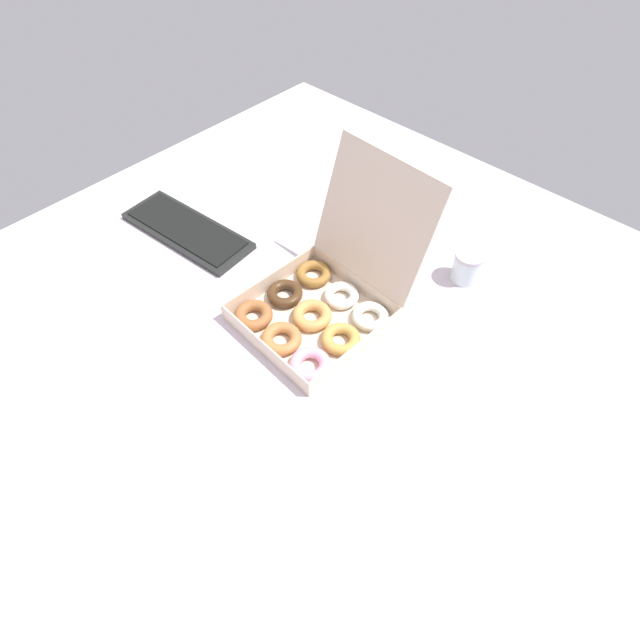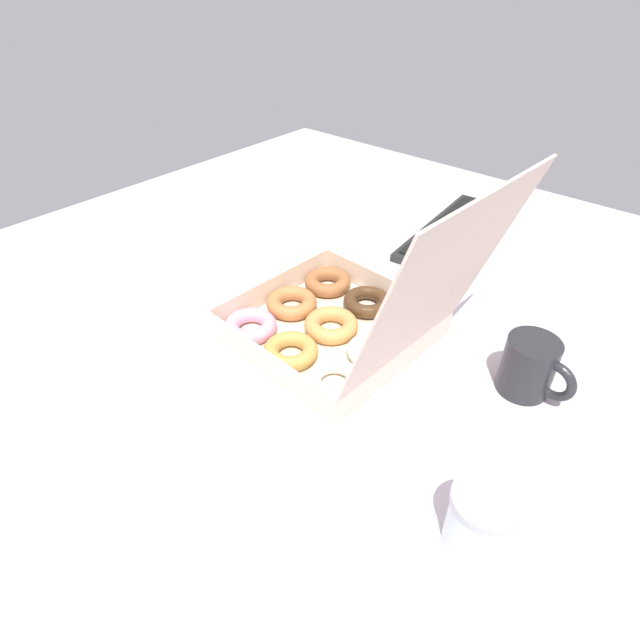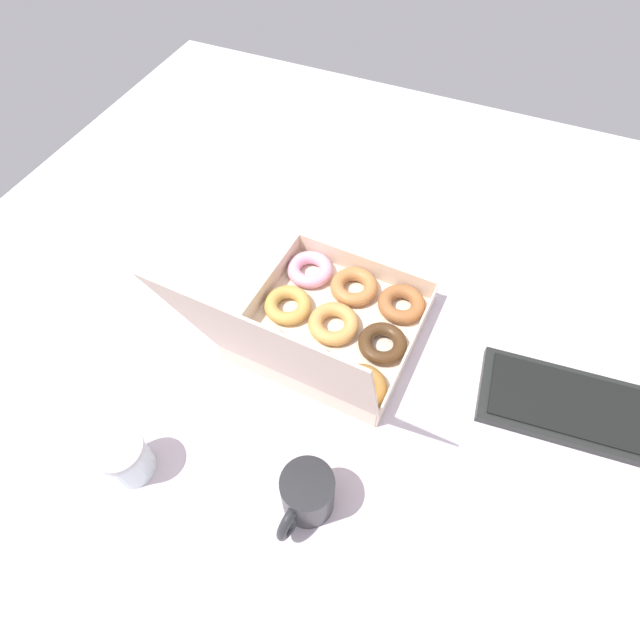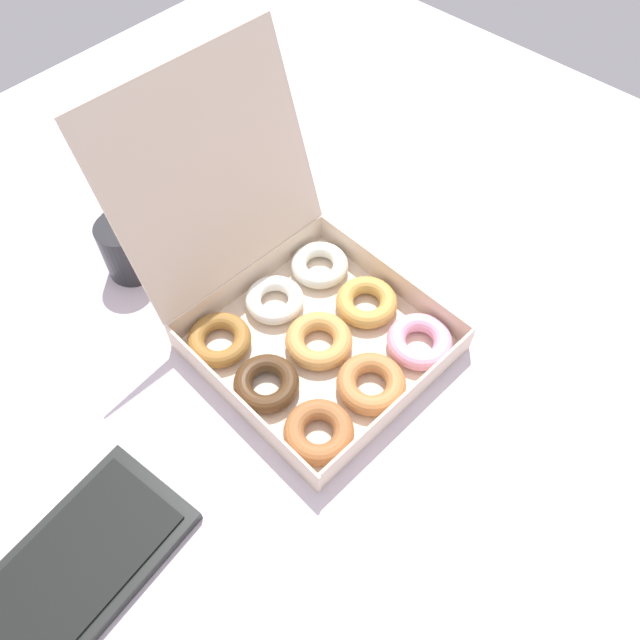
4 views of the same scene
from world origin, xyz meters
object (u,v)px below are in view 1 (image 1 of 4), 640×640
(keyboard, at_px, (187,230))
(coffee_mug, at_px, (369,227))
(donut_box, at_px, (318,306))
(glass_jar, at_px, (467,266))

(keyboard, relative_size, coffee_mug, 3.55)
(donut_box, height_order, glass_jar, donut_box)
(donut_box, relative_size, keyboard, 1.03)
(donut_box, bearing_deg, glass_jar, 62.07)
(coffee_mug, bearing_deg, glass_jar, 11.51)
(keyboard, bearing_deg, glass_jar, 29.77)
(keyboard, bearing_deg, coffee_mug, 39.74)
(keyboard, xyz_separation_m, coffee_mug, (0.41, 0.34, 0.04))
(glass_jar, bearing_deg, coffee_mug, -168.49)
(keyboard, bearing_deg, donut_box, 3.33)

